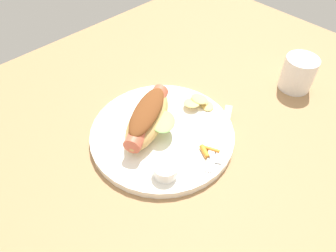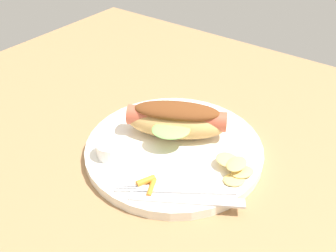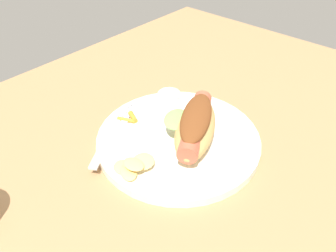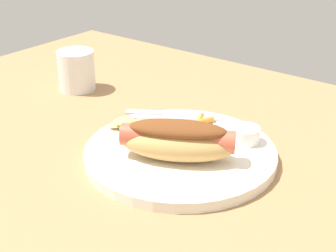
{
  "view_description": "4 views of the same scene",
  "coord_description": "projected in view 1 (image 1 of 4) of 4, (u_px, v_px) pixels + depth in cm",
  "views": [
    {
      "loc": [
        -31.28,
        -32.24,
        47.61
      ],
      "look_at": [
        -3.43,
        -3.26,
        4.69
      ],
      "focal_mm": 33.54,
      "sensor_mm": 36.0,
      "label": 1
    },
    {
      "loc": [
        24.23,
        -40.17,
        39.96
      ],
      "look_at": [
        -4.81,
        -0.83,
        4.36
      ],
      "focal_mm": 40.56,
      "sensor_mm": 36.0,
      "label": 2
    },
    {
      "loc": [
        30.59,
        26.11,
        38.73
      ],
      "look_at": [
        -1.45,
        -2.2,
        4.44
      ],
      "focal_mm": 34.92,
      "sensor_mm": 36.0,
      "label": 3
    },
    {
      "loc": [
        -41.37,
        51.06,
        36.71
      ],
      "look_at": [
        -1.51,
        -0.57,
        5.12
      ],
      "focal_mm": 53.1,
      "sensor_mm": 36.0,
      "label": 4
    }
  ],
  "objects": [
    {
      "name": "ground_plane",
      "position": [
        169.0,
        128.0,
        0.66
      ],
      "size": [
        120.0,
        90.0,
        1.8
      ],
      "primitive_type": "cube",
      "color": "#9E754C"
    },
    {
      "name": "plate",
      "position": [
        162.0,
        134.0,
        0.63
      ],
      "size": [
        28.52,
        28.52,
        1.6
      ],
      "primitive_type": "cylinder",
      "color": "white",
      "rests_on": "ground_plane"
    },
    {
      "name": "hot_dog",
      "position": [
        148.0,
        117.0,
        0.61
      ],
      "size": [
        17.44,
        13.46,
        5.75
      ],
      "rotation": [
        0.0,
        0.0,
        3.63
      ],
      "color": "tan",
      "rests_on": "plate"
    },
    {
      "name": "sauce_ramekin",
      "position": [
        166.0,
        170.0,
        0.54
      ],
      "size": [
        4.4,
        4.4,
        2.37
      ],
      "primitive_type": "cylinder",
      "color": "white",
      "rests_on": "plate"
    },
    {
      "name": "fork",
      "position": [
        214.0,
        135.0,
        0.61
      ],
      "size": [
        14.65,
        10.42,
        0.4
      ],
      "rotation": [
        0.0,
        0.0,
        3.74
      ],
      "color": "silver",
      "rests_on": "plate"
    },
    {
      "name": "knife",
      "position": [
        224.0,
        132.0,
        0.62
      ],
      "size": [
        14.1,
        9.27,
        0.36
      ],
      "primitive_type": "cube",
      "rotation": [
        0.0,
        0.0,
        3.68
      ],
      "color": "silver",
      "rests_on": "plate"
    },
    {
      "name": "chips_pile",
      "position": [
        199.0,
        102.0,
        0.67
      ],
      "size": [
        6.64,
        6.28,
        1.92
      ],
      "color": "#E3C16A",
      "rests_on": "plate"
    },
    {
      "name": "carrot_garnish",
      "position": [
        206.0,
        151.0,
        0.58
      ],
      "size": [
        2.89,
        3.54,
        0.98
      ],
      "color": "orange",
      "rests_on": "plate"
    },
    {
      "name": "drinking_cup",
      "position": [
        298.0,
        73.0,
        0.71
      ],
      "size": [
        7.25,
        7.25,
        7.86
      ],
      "primitive_type": "cylinder",
      "color": "white",
      "rests_on": "ground_plane"
    }
  ]
}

